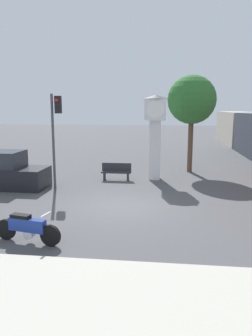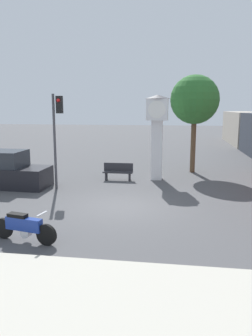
{
  "view_description": "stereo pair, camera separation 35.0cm",
  "coord_description": "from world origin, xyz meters",
  "px_view_note": "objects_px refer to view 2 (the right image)",
  "views": [
    {
      "loc": [
        1.61,
        -12.39,
        3.89
      ],
      "look_at": [
        -0.02,
        1.18,
        1.35
      ],
      "focal_mm": 35.0,
      "sensor_mm": 36.0,
      "label": 1
    },
    {
      "loc": [
        1.96,
        -12.35,
        3.89
      ],
      "look_at": [
        -0.02,
        1.18,
        1.35
      ],
      "focal_mm": 35.0,
      "sensor_mm": 36.0,
      "label": 2
    }
  ],
  "objects_px": {
    "clock_tower": "(157,124)",
    "motorcycle": "(24,227)",
    "traffic_light": "(57,125)",
    "bench": "(118,171)",
    "parked_car": "(5,172)",
    "street_tree": "(195,100)"
  },
  "relations": [
    {
      "from": "motorcycle",
      "to": "clock_tower",
      "type": "height_order",
      "value": "clock_tower"
    },
    {
      "from": "motorcycle",
      "to": "bench",
      "type": "bearing_deg",
      "value": 92.9
    },
    {
      "from": "bench",
      "to": "parked_car",
      "type": "xyz_separation_m",
      "value": [
        -5.27,
        -2.29,
        0.26
      ]
    },
    {
      "from": "clock_tower",
      "to": "traffic_light",
      "type": "xyz_separation_m",
      "value": [
        -4.58,
        -2.71,
        0.06
      ]
    },
    {
      "from": "clock_tower",
      "to": "parked_car",
      "type": "bearing_deg",
      "value": -159.18
    },
    {
      "from": "motorcycle",
      "to": "traffic_light",
      "type": "distance_m",
      "value": 6.98
    },
    {
      "from": "motorcycle",
      "to": "clock_tower",
      "type": "distance_m",
      "value": 10.0
    },
    {
      "from": "clock_tower",
      "to": "motorcycle",
      "type": "bearing_deg",
      "value": -110.38
    },
    {
      "from": "bench",
      "to": "clock_tower",
      "type": "bearing_deg",
      "value": 13.61
    },
    {
      "from": "motorcycle",
      "to": "bench",
      "type": "height_order",
      "value": "motorcycle"
    },
    {
      "from": "street_tree",
      "to": "parked_car",
      "type": "xyz_separation_m",
      "value": [
        -9.36,
        -5.13,
        -3.55
      ]
    },
    {
      "from": "traffic_light",
      "to": "bench",
      "type": "distance_m",
      "value": 4.25
    },
    {
      "from": "traffic_light",
      "to": "motorcycle",
      "type": "bearing_deg",
      "value": -79.2
    },
    {
      "from": "street_tree",
      "to": "bench",
      "type": "relative_size",
      "value": 3.6
    },
    {
      "from": "motorcycle",
      "to": "street_tree",
      "type": "bearing_deg",
      "value": 76.29
    },
    {
      "from": "parked_car",
      "to": "motorcycle",
      "type": "bearing_deg",
      "value": -56.89
    },
    {
      "from": "traffic_light",
      "to": "bench",
      "type": "height_order",
      "value": "traffic_light"
    },
    {
      "from": "traffic_light",
      "to": "bench",
      "type": "bearing_deg",
      "value": 41.18
    },
    {
      "from": "motorcycle",
      "to": "traffic_light",
      "type": "bearing_deg",
      "value": 112.49
    },
    {
      "from": "clock_tower",
      "to": "parked_car",
      "type": "xyz_separation_m",
      "value": [
        -7.31,
        -2.78,
        -2.27
      ]
    },
    {
      "from": "clock_tower",
      "to": "bench",
      "type": "relative_size",
      "value": 2.83
    },
    {
      "from": "street_tree",
      "to": "bench",
      "type": "bearing_deg",
      "value": -145.19
    }
  ]
}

